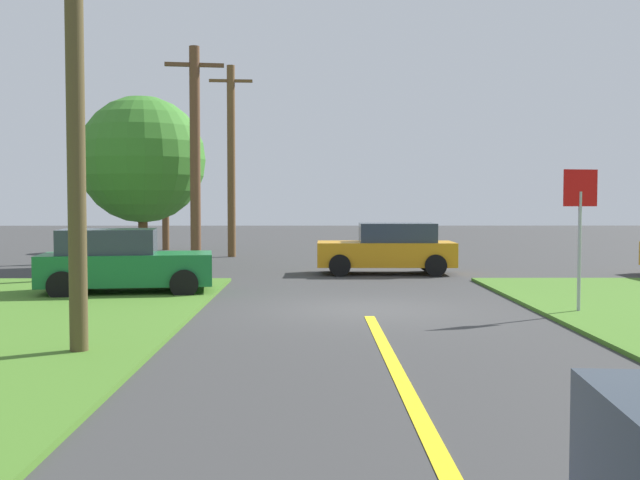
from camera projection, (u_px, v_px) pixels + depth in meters
ground_plane at (366, 310)px, 16.14m from camera, size 120.00×120.00×0.00m
lane_stripe_center at (418, 414)px, 8.14m from camera, size 0.20×14.00×0.01m
stop_sign at (580, 213)px, 15.33m from camera, size 0.73×0.19×2.93m
car_approaching_junction at (388, 249)px, 24.28m from camera, size 4.37×2.08×1.62m
parked_car_near_building at (122, 262)px, 18.72m from camera, size 4.33×2.47×1.62m
utility_pole_near at (75, 82)px, 11.06m from camera, size 1.79×0.46×7.74m
utility_pole_mid at (195, 158)px, 23.45m from camera, size 1.80×0.37×7.06m
utility_pole_far at (231, 159)px, 31.81m from camera, size 1.80×0.33×7.98m
oak_tree_left at (165, 180)px, 36.45m from camera, size 2.92×2.92×4.86m
pine_tree_center at (142, 160)px, 26.36m from camera, size 4.38×4.38×5.96m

